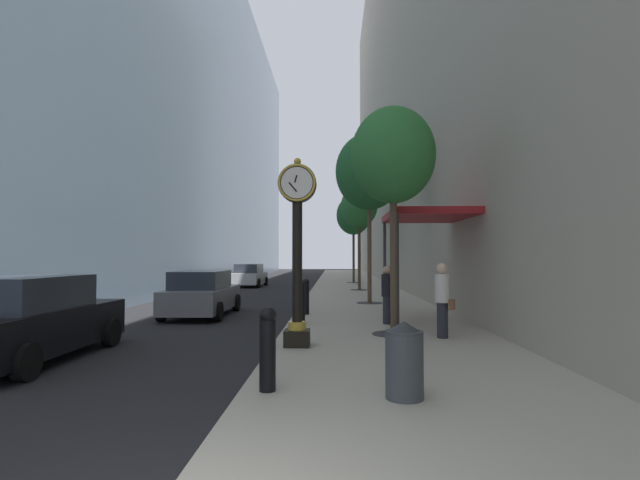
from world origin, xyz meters
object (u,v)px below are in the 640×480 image
object	(u,v)px
street_clock	(297,242)
bollard_fourth	(301,302)
bollard_nearest	(268,347)
pedestrian_by_clock	(387,293)
car_black_far	(28,320)
street_tree_mid_far	(359,207)
car_grey_mid	(202,294)
car_silver_near	(249,276)
bollard_fifth	(306,296)
street_tree_near	(393,157)
street_tree_mid_near	(369,172)
trash_bin	(404,359)
street_tree_far	(353,215)
pedestrian_walking	(443,298)

from	to	relation	value
street_clock	bollard_fourth	distance (m)	3.82
bollard_nearest	pedestrian_by_clock	distance (m)	7.44
bollard_fourth	car_black_far	distance (m)	6.83
street_tree_mid_far	car_grey_mid	world-z (taller)	street_tree_mid_far
bollard_fourth	car_silver_near	size ratio (longest dim) A/B	0.28
bollard_fifth	street_tree_near	size ratio (longest dim) A/B	0.21
street_tree_mid_near	trash_bin	bearing A→B (deg)	-92.26
bollard_fourth	street_tree_far	bearing A→B (deg)	83.82
street_clock	pedestrian_by_clock	distance (m)	4.45
bollard_nearest	street_tree_mid_far	bearing A→B (deg)	83.47
street_tree_mid_near	pedestrian_by_clock	world-z (taller)	street_tree_mid_near
bollard_nearest	car_silver_near	world-z (taller)	car_silver_near
street_tree_mid_near	trash_bin	distance (m)	14.52
street_tree_mid_near	street_tree_mid_far	distance (m)	8.20
bollard_fifth	car_silver_near	bearing A→B (deg)	106.10
pedestrian_walking	car_grey_mid	xyz separation A→B (m)	(-7.27, 5.22, -0.31)
bollard_nearest	car_silver_near	bearing A→B (deg)	100.69
pedestrian_by_clock	car_silver_near	xyz separation A→B (m)	(-7.55, 19.73, -0.25)
pedestrian_walking	street_tree_near	bearing A→B (deg)	155.56
bollard_fifth	street_tree_far	distance (m)	21.04
car_silver_near	street_tree_far	bearing A→B (deg)	21.28
street_tree_far	car_grey_mid	xyz separation A→B (m)	(-6.17, -19.82, -4.52)
street_tree_near	car_black_far	distance (m)	8.89
bollard_fifth	street_clock	bearing A→B (deg)	-88.46
pedestrian_walking	car_grey_mid	size ratio (longest dim) A/B	0.39
street_tree_near	pedestrian_by_clock	xyz separation A→B (m)	(0.05, 1.89, -3.59)
car_grey_mid	pedestrian_by_clock	bearing A→B (deg)	-24.51
bollard_fifth	street_tree_mid_near	world-z (taller)	street_tree_mid_near
street_tree_far	trash_bin	world-z (taller)	street_tree_far
bollard_fourth	street_clock	bearing A→B (deg)	-87.43
car_grey_mid	car_black_far	xyz separation A→B (m)	(-1.41, -7.41, 0.04)
bollard_fourth	street_tree_mid_near	bearing A→B (deg)	68.84
trash_bin	car_grey_mid	world-z (taller)	car_grey_mid
street_tree_far	street_tree_mid_far	bearing A→B (deg)	-90.00
bollard_fourth	car_grey_mid	size ratio (longest dim) A/B	0.27
trash_bin	car_grey_mid	xyz separation A→B (m)	(-5.63, 10.15, 0.10)
street_tree_near	car_grey_mid	world-z (taller)	street_tree_near
street_tree_mid_near	street_tree_mid_far	xyz separation A→B (m)	(0.00, 8.18, -0.62)
pedestrian_walking	car_silver_near	world-z (taller)	pedestrian_walking
car_grey_mid	car_black_far	size ratio (longest dim) A/B	0.98
street_clock	pedestrian_walking	distance (m)	3.82
street_clock	street_tree_far	bearing A→B (deg)	84.97
street_tree_mid_near	car_grey_mid	world-z (taller)	street_tree_mid_near
street_clock	bollard_fourth	bearing A→B (deg)	92.57
trash_bin	car_grey_mid	bearing A→B (deg)	119.02
street_clock	street_tree_mid_far	size ratio (longest dim) A/B	0.66
street_tree_far	pedestrian_walking	bearing A→B (deg)	-87.48
car_black_far	street_tree_mid_far	bearing A→B (deg)	68.32
street_clock	bollard_fifth	world-z (taller)	street_clock
street_tree_far	car_black_far	world-z (taller)	street_tree_far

